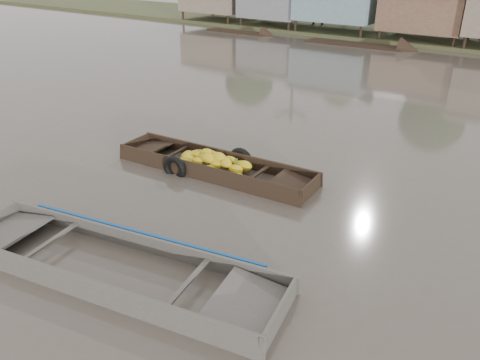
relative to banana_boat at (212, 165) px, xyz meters
The scene contains 3 objects.
ground 3.25m from the banana_boat, 61.21° to the right, with size 120.00×120.00×0.00m, color #534B3F.
banana_boat is the anchor object (origin of this frame).
viewer_boat 5.20m from the banana_boat, 71.66° to the right, with size 7.47×3.41×0.58m.
Camera 1 is at (6.72, -6.76, 5.81)m, focal length 35.00 mm.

